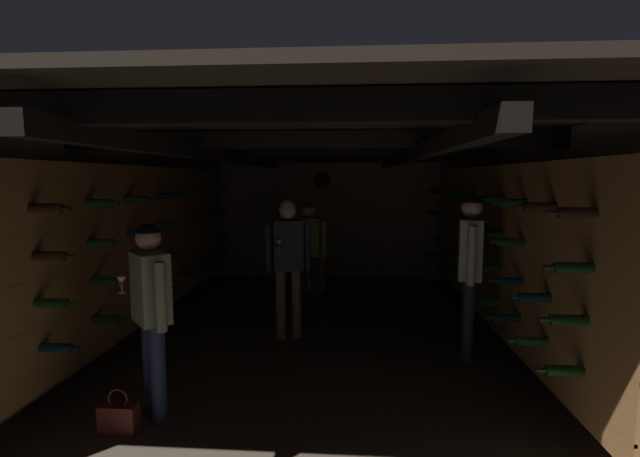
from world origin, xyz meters
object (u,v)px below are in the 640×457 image
at_px(display_bottle, 307,230).
at_px(handbag, 119,417).
at_px(person_guest_mid_right, 470,261).
at_px(person_guest_near_left, 151,303).
at_px(person_guest_rear_center, 309,245).
at_px(person_host_center, 288,256).
at_px(wine_crate_stack, 310,264).

height_order(display_bottle, handbag, display_bottle).
xyz_separation_m(person_guest_mid_right, person_guest_near_left, (-2.79, -1.28, -0.12)).
xyz_separation_m(person_guest_rear_center, person_guest_mid_right, (1.83, -1.76, 0.13)).
xyz_separation_m(display_bottle, person_guest_near_left, (-0.84, -3.96, -0.10)).
bearing_deg(handbag, person_guest_near_left, 56.04).
distance_m(display_bottle, person_host_center, 2.18).
distance_m(wine_crate_stack, person_guest_near_left, 4.11).
distance_m(wine_crate_stack, person_host_center, 2.28).
bearing_deg(display_bottle, person_guest_near_left, -102.01).
distance_m(person_guest_rear_center, person_guest_near_left, 3.19).
relative_size(person_host_center, person_guest_rear_center, 1.06).
relative_size(person_guest_mid_right, person_guest_near_left, 1.11).
bearing_deg(handbag, person_guest_rear_center, 71.09).
bearing_deg(person_guest_near_left, handbag, -123.96).
relative_size(wine_crate_stack, display_bottle, 2.57).
xyz_separation_m(wine_crate_stack, handbag, (-1.05, -4.24, -0.33)).
xyz_separation_m(person_guest_rear_center, handbag, (-1.13, -3.30, -0.81)).
xyz_separation_m(person_guest_near_left, handbag, (-0.17, -0.25, -0.82)).
relative_size(person_guest_rear_center, person_guest_near_left, 0.99).
xyz_separation_m(display_bottle, person_guest_mid_right, (1.95, -2.68, 0.03)).
xyz_separation_m(display_bottle, person_host_center, (-0.01, -2.18, -0.04)).
bearing_deg(person_guest_rear_center, person_guest_near_left, -107.49).
relative_size(person_guest_mid_right, handbag, 5.00).
xyz_separation_m(person_host_center, handbag, (-1.00, -2.03, -0.88)).
xyz_separation_m(wine_crate_stack, person_guest_rear_center, (0.08, -0.94, 0.48)).
distance_m(display_bottle, person_guest_near_left, 4.05).
bearing_deg(person_guest_rear_center, display_bottle, 97.33).
relative_size(wine_crate_stack, person_host_center, 0.54).
bearing_deg(wine_crate_stack, person_guest_rear_center, -85.33).
height_order(display_bottle, person_guest_near_left, person_guest_near_left).
xyz_separation_m(person_host_center, person_guest_near_left, (-0.83, -1.78, -0.06)).
distance_m(person_guest_rear_center, person_guest_mid_right, 2.55).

